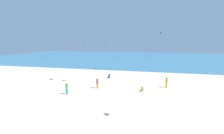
# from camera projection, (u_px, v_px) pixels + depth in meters

# --- Properties ---
(ground_plane) EXTENTS (120.00, 120.00, 0.00)m
(ground_plane) POSITION_uv_depth(u_px,v_px,m) (119.00, 84.00, 26.14)
(ground_plane) COLOR beige
(ocean_water) EXTENTS (120.00, 60.00, 0.05)m
(ocean_water) POSITION_uv_depth(u_px,v_px,m) (140.00, 58.00, 65.79)
(ocean_water) COLOR teal
(ocean_water) RESTS_ON ground_plane
(beach_chair_far_right) EXTENTS (0.85, 0.85, 0.51)m
(beach_chair_far_right) POSITION_uv_depth(u_px,v_px,m) (65.00, 79.00, 28.35)
(beach_chair_far_right) COLOR white
(beach_chair_far_right) RESTS_ON ground_plane
(person_0) EXTENTS (0.68, 0.64, 0.78)m
(person_0) POSITION_uv_depth(u_px,v_px,m) (109.00, 76.00, 30.24)
(person_0) COLOR blue
(person_0) RESTS_ON ground_plane
(person_1) EXTENTS (0.29, 0.29, 1.42)m
(person_1) POSITION_uv_depth(u_px,v_px,m) (67.00, 88.00, 20.89)
(person_1) COLOR #19ADB2
(person_1) RESTS_ON ground_plane
(person_2) EXTENTS (0.37, 0.37, 1.43)m
(person_2) POSITION_uv_depth(u_px,v_px,m) (167.00, 82.00, 23.92)
(person_2) COLOR orange
(person_2) RESTS_ON ground_plane
(person_3) EXTENTS (0.33, 0.33, 1.44)m
(person_3) POSITION_uv_depth(u_px,v_px,m) (97.00, 82.00, 23.54)
(person_3) COLOR orange
(person_3) RESTS_ON ground_plane
(person_5) EXTENTS (0.51, 0.60, 0.67)m
(person_5) POSITION_uv_depth(u_px,v_px,m) (142.00, 89.00, 22.31)
(person_5) COLOR orange
(person_5) RESTS_ON ground_plane
(kite_black) EXTENTS (0.45, 0.45, 1.39)m
(kite_black) POSITION_uv_depth(u_px,v_px,m) (160.00, 33.00, 27.75)
(kite_black) COLOR black
(kite_lime) EXTENTS (0.29, 1.00, 2.05)m
(kite_lime) POSITION_uv_depth(u_px,v_px,m) (111.00, 47.00, 37.89)
(kite_lime) COLOR #99DB33
(kite_orange) EXTENTS (0.30, 0.97, 1.39)m
(kite_orange) POSITION_uv_depth(u_px,v_px,m) (80.00, 42.00, 43.91)
(kite_orange) COLOR orange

